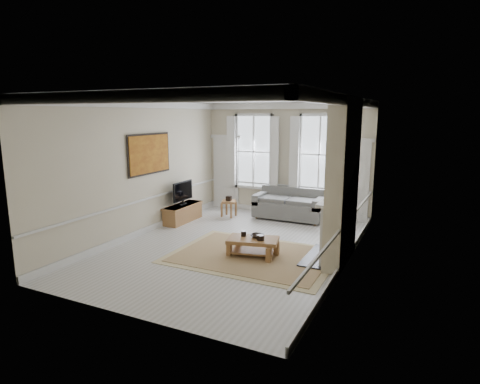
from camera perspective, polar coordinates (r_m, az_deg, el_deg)
The scene contains 23 objects.
floor at distance 9.46m, azimuth -1.00°, elevation -7.86°, with size 7.20×7.20×0.00m, color #B7B5AD.
ceiling at distance 8.96m, azimuth -1.08°, elevation 13.19°, with size 7.20×7.20×0.00m, color white.
back_wall at distance 12.35m, azimuth 6.53°, elevation 4.62°, with size 5.20×5.20×0.00m, color beige.
left_wall at distance 10.47m, azimuth -13.86°, elevation 3.23°, with size 7.20×7.20×0.00m, color beige.
right_wall at distance 8.23m, azimuth 15.35°, elevation 1.11°, with size 7.20×7.20×0.00m, color beige.
window_left at distance 12.66m, azimuth 1.97°, elevation 5.75°, with size 1.26×0.20×2.20m, color #B2BCC6, non-canonical shape.
window_right at distance 11.98m, azimuth 11.24°, elevation 5.24°, with size 1.26×0.20×2.20m, color #B2BCC6, non-canonical shape.
door_left at distance 13.19m, azimuth -2.02°, elevation 2.68°, with size 0.90×0.08×2.30m, color silver.
door_right at distance 11.87m, azimuth 15.78°, elevation 1.34°, with size 0.90×0.08×2.30m, color silver.
painting at distance 10.64m, azimuth -12.75°, elevation 5.30°, with size 0.05×1.66×1.06m, color #BE7E20.
chimney_breast at distance 8.46m, azimuth 14.43°, elevation 1.41°, with size 0.35×1.70×3.38m, color beige.
hearth at distance 8.97m, azimuth 11.23°, elevation -8.99°, with size 0.55×1.50×0.05m, color black.
fireplace at distance 8.71m, azimuth 12.67°, elevation -4.76°, with size 0.21×1.45×1.33m.
mirror at distance 8.45m, azimuth 13.12°, elevation 3.86°, with size 0.06×1.26×1.06m, color gold.
sofa at distance 12.00m, azimuth 7.11°, elevation -2.01°, with size 2.02×0.98×0.90m.
side_table at distance 12.14m, azimuth -1.60°, elevation -1.73°, with size 0.51×0.51×0.49m.
rug at distance 8.90m, azimuth 1.84°, elevation -9.03°, with size 3.50×2.60×0.02m, color tan.
coffee_table at distance 8.79m, azimuth 1.86°, elevation -7.09°, with size 1.20×0.87×0.41m.
ceramic_pot_a at distance 8.90m, azimuth 0.51°, elevation -5.94°, with size 0.12×0.12×0.12m, color black.
ceramic_pot_b at distance 8.63m, azimuth 2.95°, elevation -6.50°, with size 0.16×0.16×0.11m, color black.
bowl at distance 8.83m, azimuth 2.43°, elevation -6.25°, with size 0.28×0.28×0.07m, color black.
tv_stand at distance 11.71m, azimuth -8.13°, elevation -2.99°, with size 0.45×1.39×0.50m, color brown.
tv at distance 11.56m, azimuth -8.12°, elevation 0.10°, with size 0.08×0.90×0.68m.
Camera 1 is at (4.04, -7.99, 3.06)m, focal length 30.00 mm.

